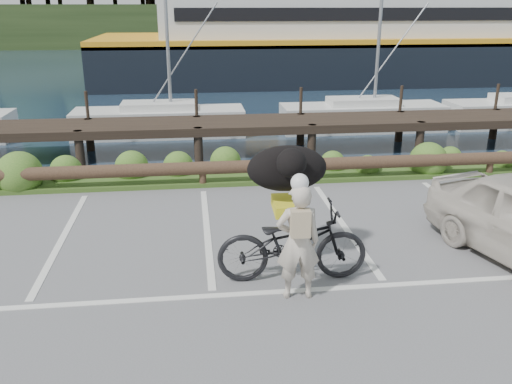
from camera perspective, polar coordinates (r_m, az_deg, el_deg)
ground at (r=8.34m, az=-4.69°, el=-9.50°), size 72.00×72.00×0.00m
harbor_backdrop at (r=85.83m, az=-6.76°, el=16.36°), size 170.00×160.00×30.00m
vegetation_strip at (r=13.23m, az=-5.68°, el=1.72°), size 34.00×1.60×0.10m
log_rail at (r=12.58m, az=-5.59°, el=0.55°), size 32.00×0.30×0.60m
bicycle at (r=8.19m, az=3.84°, el=-5.41°), size 2.29×0.88×1.19m
cyclist at (r=7.60m, az=4.45°, el=-5.27°), size 0.64×0.43×1.71m
dog at (r=8.52m, az=3.28°, el=2.50°), size 0.67×1.29×0.73m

